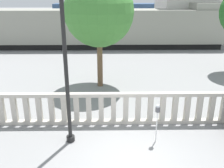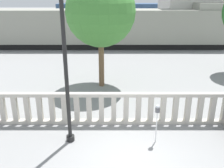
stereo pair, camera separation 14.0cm
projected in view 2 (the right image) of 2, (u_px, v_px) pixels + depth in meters
ground_plane at (129, 161)px, 8.05m from camera, size 160.00×160.00×0.00m
balustrade at (125, 108)px, 10.13m from camera, size 15.85×0.24×1.35m
lamppost at (64, 46)px, 7.93m from camera, size 0.36×0.36×6.19m
parking_meter at (157, 113)px, 8.67m from camera, size 0.16×0.16×1.49m
train_near at (88, 28)px, 23.63m from camera, size 26.28×2.93×4.15m
train_far at (133, 16)px, 35.76m from camera, size 21.29×2.94×4.09m
tree_left at (100, 12)px, 13.04m from camera, size 3.70×3.70×5.98m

